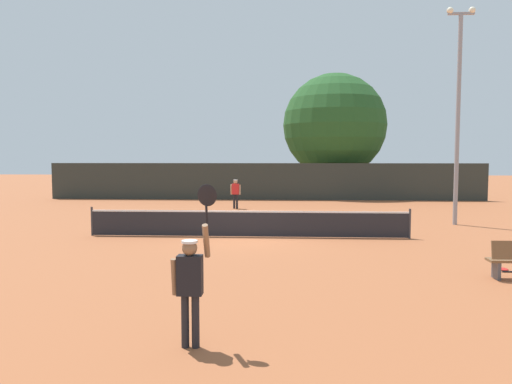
% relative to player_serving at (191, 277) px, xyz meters
% --- Properties ---
extents(ground_plane, '(120.00, 120.00, 0.00)m').
position_rel_player_serving_xyz_m(ground_plane, '(0.11, 10.27, -1.10)').
color(ground_plane, '#9E5633').
extents(tennis_net, '(11.67, 0.08, 1.07)m').
position_rel_player_serving_xyz_m(tennis_net, '(0.11, 10.27, -0.59)').
color(tennis_net, '#232328').
rests_on(tennis_net, ground).
extents(perimeter_fence, '(29.52, 0.12, 2.48)m').
position_rel_player_serving_xyz_m(perimeter_fence, '(0.11, 25.56, 0.14)').
color(perimeter_fence, '#2D332D').
rests_on(perimeter_fence, ground).
extents(player_serving, '(0.68, 0.39, 2.50)m').
position_rel_player_serving_xyz_m(player_serving, '(0.00, 0.00, 0.00)').
color(player_serving, black).
rests_on(player_serving, ground).
extents(player_receiving, '(0.57, 0.24, 1.63)m').
position_rel_player_serving_xyz_m(player_receiving, '(-1.30, 19.86, -0.10)').
color(player_receiving, red).
rests_on(player_receiving, ground).
extents(tennis_ball, '(0.07, 0.07, 0.07)m').
position_rel_player_serving_xyz_m(tennis_ball, '(0.30, 13.97, -1.07)').
color(tennis_ball, '#CCE033').
rests_on(tennis_ball, ground).
extents(spare_racket, '(0.28, 0.52, 0.04)m').
position_rel_player_serving_xyz_m(spare_racket, '(7.07, 5.50, -1.08)').
color(spare_racket, black).
rests_on(spare_racket, ground).
extents(light_pole, '(1.18, 0.28, 9.16)m').
position_rel_player_serving_xyz_m(light_pole, '(8.78, 14.01, 4.06)').
color(light_pole, gray).
rests_on(light_pole, ground).
extents(large_tree, '(7.64, 7.64, 9.08)m').
position_rel_player_serving_xyz_m(large_tree, '(5.18, 29.44, 4.16)').
color(large_tree, brown).
rests_on(large_tree, ground).
extents(parked_car_near, '(2.34, 4.38, 1.69)m').
position_rel_player_serving_xyz_m(parked_car_near, '(2.40, 32.82, -0.32)').
color(parked_car_near, black).
rests_on(parked_car_near, ground).
extents(parked_car_mid, '(2.17, 4.31, 1.69)m').
position_rel_player_serving_xyz_m(parked_car_mid, '(10.46, 33.49, -0.32)').
color(parked_car_mid, navy).
rests_on(parked_car_mid, ground).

